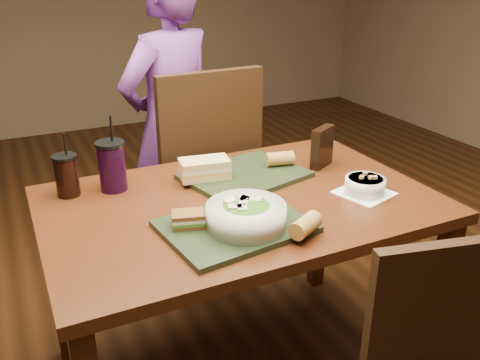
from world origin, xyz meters
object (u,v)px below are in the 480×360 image
tray_far (245,175)px  baguette_far (280,159)px  diner (171,128)px  chair_far (203,172)px  chip_bag (322,147)px  cup_berry (112,166)px  tray_near (235,226)px  dining_table (240,223)px  salad_bowl (246,214)px  sandwich_near (188,219)px  sandwich_far (205,169)px  cup_cola (67,175)px  soup_bowl (365,185)px  baguette_near (306,225)px

tray_far → baguette_far: 0.16m
diner → chair_far: bearing=83.4°
diner → chip_bag: 0.81m
cup_berry → tray_near: bearing=-59.7°
dining_table → salad_bowl: salad_bowl is taller
tray_far → chip_bag: 0.33m
dining_table → tray_far: tray_far is taller
chair_far → tray_far: (-0.01, -0.46, 0.16)m
sandwich_near → sandwich_far: 0.37m
diner → salad_bowl: (-0.12, -1.06, 0.05)m
cup_cola → chair_far: bearing=28.1°
diner → baguette_far: 0.70m
tray_near → sandwich_far: 0.37m
chair_far → sandwich_near: 0.85m
tray_near → cup_cola: 0.63m
sandwich_far → salad_bowl: bearing=-94.1°
chair_far → cup_cola: chair_far is taller
dining_table → cup_berry: cup_berry is taller
salad_bowl → soup_bowl: size_ratio=1.14×
tray_far → sandwich_far: bearing=169.9°
soup_bowl → cup_berry: size_ratio=0.76×
tray_far → soup_bowl: bearing=-44.4°
chair_far → dining_table: bearing=-99.8°
chair_far → cup_berry: 0.63m
tray_near → baguette_far: bearing=45.0°
sandwich_far → dining_table: bearing=-73.9°
baguette_near → diner: bearing=90.7°
salad_bowl → cup_berry: bearing=120.8°
cup_berry → chip_bag: (0.78, -0.13, -0.01)m
sandwich_near → chip_bag: (0.65, 0.27, 0.04)m
diner → tray_far: 0.69m
tray_near → salad_bowl: size_ratio=1.77×
soup_bowl → sandwich_near: size_ratio=1.87×
sandwich_near → baguette_near: bearing=-32.9°
chip_bag → sandwich_far: bearing=145.0°
tray_near → tray_far: 0.40m
salad_bowl → tray_far: bearing=64.3°
dining_table → baguette_far: (0.25, 0.17, 0.13)m
salad_bowl → chip_bag: 0.61m
salad_bowl → cup_cola: size_ratio=1.05×
salad_bowl → chip_bag: size_ratio=1.50×
chair_far → tray_far: size_ratio=2.58×
diner → salad_bowl: size_ratio=6.39×
baguette_far → cup_berry: size_ratio=0.39×
sandwich_far → baguette_far: (0.31, -0.01, -0.01)m
baguette_near → cup_berry: 0.72m
tray_near → soup_bowl: soup_bowl is taller
dining_table → cup_berry: (-0.37, 0.26, 0.18)m
diner → sandwich_near: 1.02m
chair_far → soup_bowl: size_ratio=5.22×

